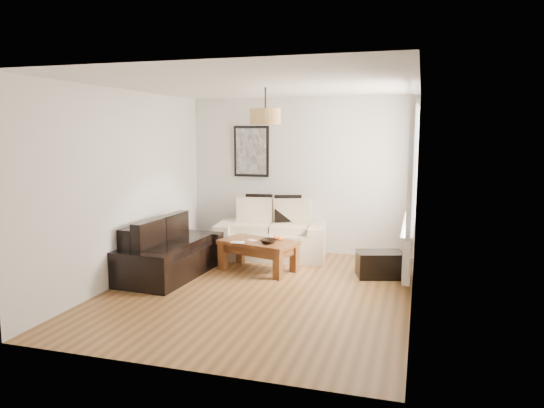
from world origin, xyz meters
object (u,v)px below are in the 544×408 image
(loveseat_cream, at_px, (272,230))
(coffee_table, at_px, (258,256))
(ottoman, at_px, (380,264))
(sofa_leather, at_px, (171,249))

(loveseat_cream, relative_size, coffee_table, 1.59)
(ottoman, bearing_deg, loveseat_cream, 158.64)
(loveseat_cream, xyz_separation_m, sofa_leather, (-1.08, -1.44, -0.06))
(loveseat_cream, distance_m, ottoman, 1.95)
(loveseat_cream, xyz_separation_m, coffee_table, (0.06, -0.89, -0.21))
(sofa_leather, bearing_deg, coffee_table, -60.90)
(sofa_leather, bearing_deg, loveseat_cream, -33.65)
(ottoman, bearing_deg, coffee_table, -174.01)
(loveseat_cream, bearing_deg, coffee_table, -94.15)
(coffee_table, relative_size, ottoman, 1.74)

